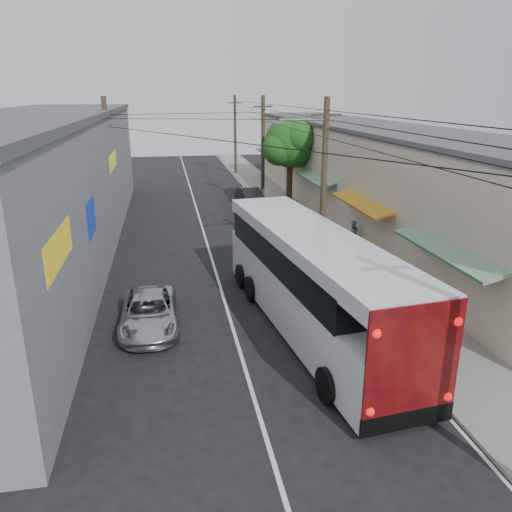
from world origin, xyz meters
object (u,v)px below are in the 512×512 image
Objects in this scene: parked_car_mid at (277,218)px; pedestrian_near at (310,231)px; parked_car_far at (251,197)px; pedestrian_far at (352,235)px; coach_bus at (310,279)px; jeepney at (149,312)px; parked_suv at (304,247)px.

pedestrian_near is (0.80, -4.67, 0.35)m from parked_car_mid.
parked_car_far is 2.20× the size of pedestrian_near.
parked_car_far is at bearing -85.42° from pedestrian_near.
pedestrian_near is 1.21× the size of pedestrian_far.
coach_bus is 5.92m from jeepney.
parked_car_far is 11.48m from pedestrian_near.
pedestrian_far is (10.56, 7.57, 0.29)m from jeepney.
jeepney is 1.06× the size of parked_car_far.
jeepney is 9.56m from parked_suv.
parked_car_mid is 2.68× the size of pedestrian_far.
parked_suv is (7.43, 6.02, 0.26)m from jeepney.
coach_bus is 2.13× the size of parked_suv.
parked_suv is 1.43× the size of parked_car_mid.
parked_suv is 1.44× the size of parked_car_far.
parked_car_mid is (1.87, 13.77, -1.16)m from coach_bus.
jeepney is at bearing 42.11° from pedestrian_near.
parked_car_far is (-0.39, 13.50, -0.19)m from parked_suv.
parked_suv is at bearing -95.38° from parked_car_far.
parked_car_mid is (7.56, 12.79, 0.10)m from jeepney.
pedestrian_far is (2.20, -0.56, -0.17)m from pedestrian_near.
parked_car_mid is 4.75m from pedestrian_near.
pedestrian_near reaches higher than pedestrian_far.
coach_bus is at bearing -100.78° from parked_car_far.
coach_bus is 7.28m from parked_suv.
jeepney is 13.00m from pedestrian_far.
parked_car_mid is (0.13, 6.77, -0.16)m from parked_suv.
coach_bus is at bearing -105.86° from parked_suv.
pedestrian_far reaches higher than parked_car_far.
coach_bus is 6.75× the size of pedestrian_near.
parked_suv reaches higher than parked_car_far.
parked_car_mid is at bearing 86.92° from parked_suv.
parked_suv reaches higher than pedestrian_far.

